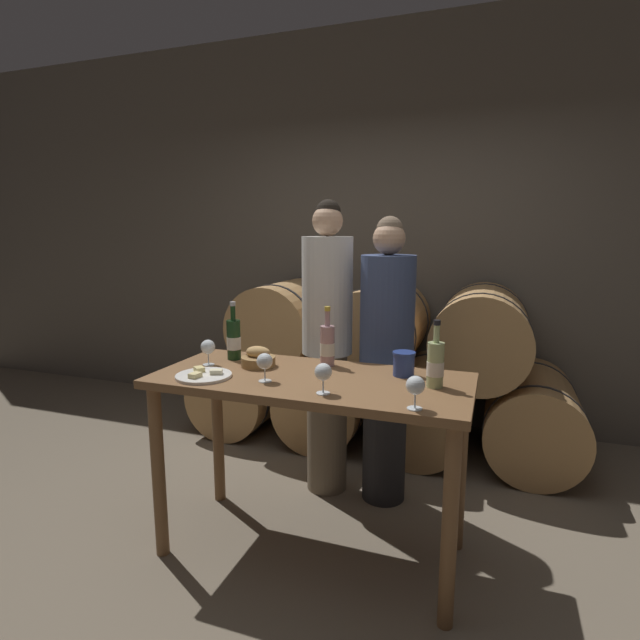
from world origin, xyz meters
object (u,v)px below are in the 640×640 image
object	(u,v)px
wine_glass_left	(265,362)
person_right	(386,360)
wine_glass_far_left	(208,348)
wine_bottle_rose	(327,345)
blue_crock	(404,363)
cheese_plate	(204,375)
person_left	(327,346)
wine_glass_right	(415,386)
wine_bottle_red	(234,339)
wine_glass_center	(323,373)
wine_bottle_white	(435,364)
bread_basket	(258,359)
tasting_table	(311,405)

from	to	relation	value
wine_glass_left	person_right	bearing A→B (deg)	62.45
person_right	wine_glass_left	size ratio (longest dim) A/B	12.56
wine_glass_far_left	wine_glass_left	world-z (taller)	same
wine_bottle_rose	blue_crock	xyz separation A→B (m)	(0.40, -0.05, -0.04)
wine_bottle_rose	cheese_plate	distance (m)	0.63
person_left	wine_glass_right	bearing A→B (deg)	-53.44
person_left	blue_crock	size ratio (longest dim) A/B	15.21
wine_bottle_rose	wine_glass_left	world-z (taller)	wine_bottle_rose
wine_glass_left	wine_glass_right	bearing A→B (deg)	-10.42
person_left	blue_crock	distance (m)	0.71
blue_crock	wine_bottle_red	bearing A→B (deg)	179.72
cheese_plate	wine_glass_center	size ratio (longest dim) A/B	1.97
wine_bottle_rose	person_left	bearing A→B (deg)	108.90
wine_bottle_white	wine_bottle_rose	size ratio (longest dim) A/B	0.98
person_left	bread_basket	bearing A→B (deg)	-108.73
wine_bottle_red	blue_crock	world-z (taller)	wine_bottle_red
person_right	wine_bottle_white	xyz separation A→B (m)	(0.34, -0.59, 0.16)
wine_glass_left	person_left	bearing A→B (deg)	87.03
cheese_plate	wine_glass_right	world-z (taller)	wine_glass_right
wine_glass_far_left	wine_glass_left	distance (m)	0.43
tasting_table	wine_bottle_rose	world-z (taller)	wine_bottle_rose
wine_bottle_red	cheese_plate	size ratio (longest dim) A/B	1.19
wine_glass_center	wine_bottle_red	bearing A→B (deg)	149.02
wine_bottle_rose	wine_glass_center	bearing A→B (deg)	-73.35
tasting_table	person_right	xyz separation A→B (m)	(0.23, 0.62, 0.09)
wine_glass_far_left	wine_glass_left	xyz separation A→B (m)	(0.40, -0.16, 0.00)
tasting_table	person_right	bearing A→B (deg)	69.76
person_left	cheese_plate	distance (m)	0.87
wine_glass_far_left	wine_glass_left	size ratio (longest dim) A/B	1.00
blue_crock	cheese_plate	size ratio (longest dim) A/B	0.44
person_right	wine_glass_right	bearing A→B (deg)	-71.24
person_right	wine_glass_left	bearing A→B (deg)	-117.55
cheese_plate	wine_glass_left	bearing A→B (deg)	6.85
cheese_plate	wine_glass_right	xyz separation A→B (m)	(1.01, -0.09, 0.08)
wine_glass_center	tasting_table	bearing A→B (deg)	122.82
wine_bottle_rose	wine_glass_center	distance (m)	0.45
wine_bottle_white	cheese_plate	bearing A→B (deg)	-168.31
bread_basket	wine_bottle_rose	bearing A→B (deg)	22.84
person_left	wine_bottle_red	distance (m)	0.60
person_left	wine_glass_far_left	xyz separation A→B (m)	(-0.44, -0.61, 0.09)
person_left	tasting_table	bearing A→B (deg)	-78.27
wine_bottle_white	blue_crock	xyz separation A→B (m)	(-0.16, 0.13, -0.04)
wine_bottle_rose	cheese_plate	world-z (taller)	wine_bottle_rose
person_right	wine_glass_left	xyz separation A→B (m)	(-0.40, -0.77, 0.14)
wine_glass_center	wine_glass_far_left	bearing A→B (deg)	161.71
wine_glass_left	blue_crock	bearing A→B (deg)	27.81
bread_basket	wine_glass_left	bearing A→B (deg)	-56.84
tasting_table	wine_glass_far_left	xyz separation A→B (m)	(-0.57, 0.02, 0.23)
wine_bottle_white	bread_basket	size ratio (longest dim) A/B	1.73
person_right	wine_glass_right	xyz separation A→B (m)	(0.30, -0.90, 0.14)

